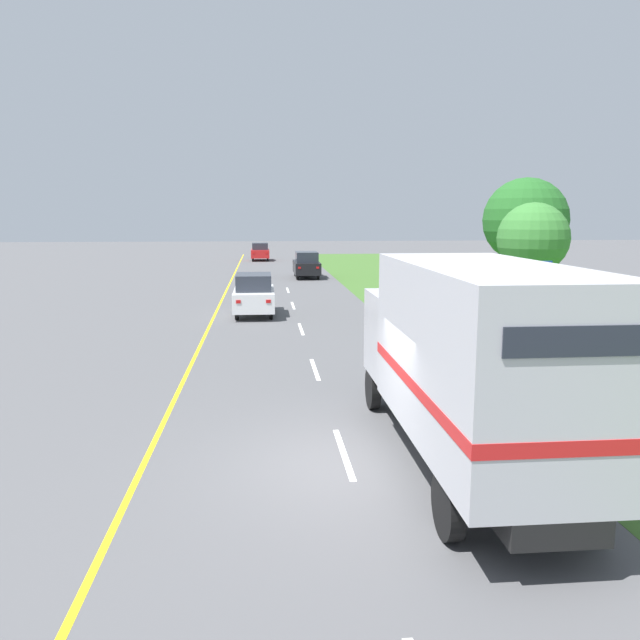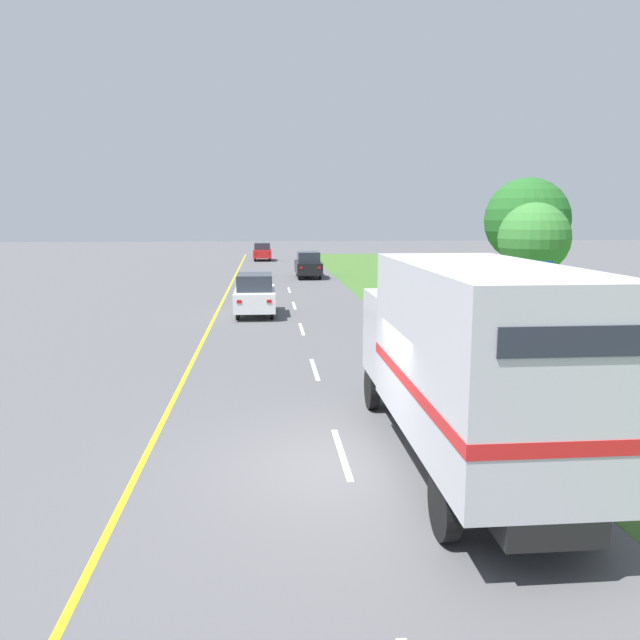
# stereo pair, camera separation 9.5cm
# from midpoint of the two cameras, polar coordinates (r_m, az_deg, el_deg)

# --- Properties ---
(ground_plane) EXTENTS (200.00, 200.00, 0.00)m
(ground_plane) POSITION_cam_midpoint_polar(r_m,az_deg,el_deg) (11.61, 2.32, -13.14)
(ground_plane) COLOR #515154
(grass_shoulder) EXTENTS (20.00, 78.07, 0.01)m
(grass_shoulder) POSITION_cam_midpoint_polar(r_m,az_deg,el_deg) (37.52, 18.61, 2.19)
(grass_shoulder) COLOR #3D6628
(grass_shoulder) RESTS_ON ground
(edge_line_yellow) EXTENTS (0.12, 78.07, 0.01)m
(edge_line_yellow) POSITION_cam_midpoint_polar(r_m,az_deg,el_deg) (34.40, -8.98, 1.95)
(edge_line_yellow) COLOR yellow
(edge_line_yellow) RESTS_ON ground
(centre_dash_near) EXTENTS (0.12, 2.60, 0.01)m
(centre_dash_near) POSITION_cam_midpoint_polar(r_m,az_deg,el_deg) (12.16, 1.94, -12.06)
(centre_dash_near) COLOR white
(centre_dash_near) RESTS_ON ground
(centre_dash_mid_a) EXTENTS (0.12, 2.60, 0.01)m
(centre_dash_mid_a) POSITION_cam_midpoint_polar(r_m,az_deg,el_deg) (18.42, -0.62, -4.51)
(centre_dash_mid_a) COLOR white
(centre_dash_mid_a) RESTS_ON ground
(centre_dash_mid_b) EXTENTS (0.12, 2.60, 0.01)m
(centre_dash_mid_b) POSITION_cam_midpoint_polar(r_m,az_deg,el_deg) (24.86, -1.85, -0.83)
(centre_dash_mid_b) COLOR white
(centre_dash_mid_b) RESTS_ON ground
(centre_dash_far) EXTENTS (0.12, 2.60, 0.01)m
(centre_dash_far) POSITION_cam_midpoint_polar(r_m,az_deg,el_deg) (31.37, -2.57, 1.33)
(centre_dash_far) COLOR white
(centre_dash_far) RESTS_ON ground
(centre_dash_farthest) EXTENTS (0.12, 2.60, 0.01)m
(centre_dash_farthest) POSITION_cam_midpoint_polar(r_m,az_deg,el_deg) (37.91, -3.04, 2.75)
(centre_dash_farthest) COLOR white
(centre_dash_farthest) RESTS_ON ground
(horse_trailer_truck) EXTENTS (2.36, 8.06, 3.71)m
(horse_trailer_truck) POSITION_cam_midpoint_polar(r_m,az_deg,el_deg) (11.15, 13.14, -3.28)
(horse_trailer_truck) COLOR black
(horse_trailer_truck) RESTS_ON ground
(lead_car_white) EXTENTS (1.80, 4.15, 1.88)m
(lead_car_white) POSITION_cam_midpoint_polar(r_m,az_deg,el_deg) (28.40, -6.15, 2.36)
(lead_car_white) COLOR black
(lead_car_white) RESTS_ON ground
(lead_car_black_ahead) EXTENTS (1.80, 4.33, 1.89)m
(lead_car_black_ahead) POSITION_cam_midpoint_polar(r_m,az_deg,el_deg) (45.40, -1.31, 5.09)
(lead_car_black_ahead) COLOR black
(lead_car_black_ahead) RESTS_ON ground
(lead_car_red_ahead) EXTENTS (1.80, 3.85, 1.78)m
(lead_car_red_ahead) POSITION_cam_midpoint_polar(r_m,az_deg,el_deg) (63.13, -5.53, 6.25)
(lead_car_red_ahead) COLOR black
(lead_car_red_ahead) RESTS_ON ground
(highway_sign) EXTENTS (1.98, 0.09, 3.03)m
(highway_sign) POSITION_cam_midpoint_polar(r_m,az_deg,el_deg) (21.20, 17.85, 2.28)
(highway_sign) COLOR #9E9EA3
(highway_sign) RESTS_ON ground
(roadside_tree_near) EXTENTS (2.80, 2.80, 4.99)m
(roadside_tree_near) POSITION_cam_midpoint_polar(r_m,az_deg,el_deg) (26.08, 18.80, 6.99)
(roadside_tree_near) COLOR brown
(roadside_tree_near) RESTS_ON ground
(roadside_tree_mid) EXTENTS (4.41, 4.41, 6.44)m
(roadside_tree_mid) POSITION_cam_midpoint_polar(r_m,az_deg,el_deg) (34.82, 18.19, 8.65)
(roadside_tree_mid) COLOR #4C3823
(roadside_tree_mid) RESTS_ON ground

